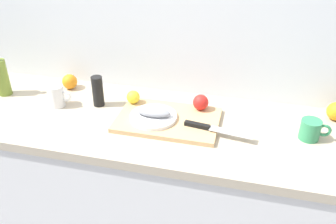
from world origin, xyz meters
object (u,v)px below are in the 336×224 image
Objects in this scene: chef_knife at (209,128)px; coffee_mug_1 at (57,96)px; pepper_mill at (98,91)px; olive_oil_bottle at (2,76)px; white_plate at (153,117)px; orange_0 at (336,111)px; lemon_0 at (133,97)px; cutting_board at (168,120)px; coffee_mug_0 at (311,130)px; fish_fillet at (153,112)px.

chef_knife is 2.57× the size of coffee_mug_1.
olive_oil_bottle is at bearing -179.05° from pepper_mill.
olive_oil_bottle reaches higher than white_plate.
coffee_mug_1 is at bearing -171.67° from orange_0.
coffee_mug_1 is at bearing -176.90° from chef_knife.
olive_oil_bottle is 0.32m from coffee_mug_1.
orange_0 reaches higher than white_plate.
olive_oil_bottle reaches higher than lemon_0.
cutting_board is 1.52× the size of chef_knife.
lemon_0 is 0.51× the size of coffee_mug_0.
white_plate is 0.81m from orange_0.
orange_0 is at bearing 15.68° from white_plate.
coffee_mug_0 is (0.65, 0.03, -0.01)m from fish_fillet.
cutting_board is at bearing -1.60° from coffee_mug_1.
lemon_0 and orange_0 have the same top height.
fish_fillet is 0.80m from olive_oil_bottle.
white_plate is at bearing -5.62° from olive_oil_bottle.
chef_knife is 2.39× the size of coffee_mug_0.
lemon_0 is 0.67m from olive_oil_bottle.
pepper_mill reaches higher than coffee_mug_0.
fish_fillet is 1.91× the size of orange_0.
lemon_0 is (-0.19, 0.09, 0.04)m from cutting_board.
fish_fillet is 0.31m from pepper_mill.
chef_knife reaches higher than white_plate.
coffee_mug_0 is (1.45, -0.04, -0.06)m from olive_oil_bottle.
pepper_mill is at bearing 169.24° from cutting_board.
olive_oil_bottle is (-0.79, 0.08, 0.04)m from fish_fillet.
fish_fillet is 0.63× the size of olive_oil_bottle.
cutting_board is 0.08m from fish_fillet.
coffee_mug_1 is (-0.48, 0.03, 0.02)m from white_plate.
lemon_0 is at bearing 174.32° from coffee_mug_0.
white_plate is 0.48m from coffee_mug_1.
coffee_mug_0 reaches higher than lemon_0.
cutting_board is 0.59m from coffee_mug_0.
cutting_board is at bearing 173.65° from chef_knife.
orange_0 is (0.53, 0.25, 0.01)m from chef_knife.
coffee_mug_0 is at bearing 2.94° from white_plate.
coffee_mug_1 reaches higher than orange_0.
olive_oil_bottle is 1.45m from coffee_mug_0.
coffee_mug_0 reaches higher than chef_knife.
orange_0 is at bearing 33.33° from chef_knife.
lemon_0 is 0.17m from pepper_mill.
orange_0 is at bearing 15.68° from fish_fillet.
pepper_mill is at bearing -172.99° from orange_0.
olive_oil_bottle reaches higher than cutting_board.
pepper_mill is (-1.07, -0.13, 0.03)m from orange_0.
coffee_mug_0 is (0.40, 0.06, 0.01)m from chef_knife.
coffee_mug_0 is (0.59, 0.01, 0.03)m from cutting_board.
lemon_0 is (-0.13, 0.11, -0.00)m from fish_fillet.
fish_fillet is at bearing -4.06° from coffee_mug_1.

